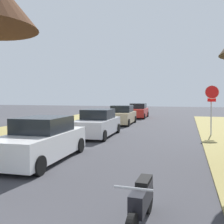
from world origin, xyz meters
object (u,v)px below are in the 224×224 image
at_px(parked_sedan_silver, 97,124).
at_px(parked_sedan_red, 138,111).
at_px(parked_sedan_tan, 122,116).
at_px(stop_sign_far, 212,99).
at_px(parked_sedan_white, 41,141).
at_px(parked_motorcycle, 141,202).

relative_size(parked_sedan_silver, parked_sedan_red, 1.00).
bearing_deg(parked_sedan_tan, stop_sign_far, -35.66).
xyz_separation_m(parked_sedan_white, parked_motorcycle, (4.36, -3.90, -0.24)).
height_order(parked_sedan_silver, parked_motorcycle, parked_sedan_silver).
height_order(parked_sedan_silver, parked_sedan_red, same).
bearing_deg(parked_sedan_tan, parked_sedan_silver, -87.91).
distance_m(stop_sign_far, parked_sedan_white, 10.53).
distance_m(parked_sedan_silver, parked_motorcycle, 10.90).
bearing_deg(parked_sedan_red, parked_sedan_silver, -89.43).
relative_size(stop_sign_far, parked_sedan_silver, 0.66).
xyz_separation_m(parked_sedan_silver, parked_sedan_red, (-0.14, 13.78, 0.00)).
bearing_deg(parked_motorcycle, parked_sedan_tan, 105.22).
bearing_deg(parked_sedan_silver, parked_sedan_red, 90.57).
relative_size(parked_sedan_white, parked_sedan_tan, 1.00).
bearing_deg(parked_sedan_white, parked_sedan_silver, 89.82).
bearing_deg(parked_sedan_tan, parked_motorcycle, -74.78).
bearing_deg(parked_sedan_silver, stop_sign_far, 17.87).
bearing_deg(parked_sedan_red, parked_motorcycle, -79.33).
bearing_deg(stop_sign_far, parked_sedan_silver, -162.13).
xyz_separation_m(parked_sedan_silver, parked_sedan_tan, (-0.25, 6.89, 0.00)).
distance_m(parked_sedan_white, parked_sedan_tan, 12.99).
distance_m(parked_sedan_tan, parked_sedan_red, 6.89).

